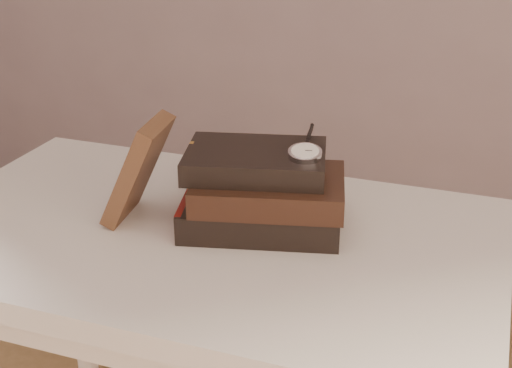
% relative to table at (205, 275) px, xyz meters
% --- Properties ---
extents(table, '(1.00, 0.60, 0.75)m').
position_rel_table_xyz_m(table, '(0.00, 0.00, 0.00)').
color(table, beige).
rests_on(table, ground).
extents(book_stack, '(0.31, 0.24, 0.13)m').
position_rel_table_xyz_m(book_stack, '(0.09, 0.05, 0.15)').
color(book_stack, black).
rests_on(book_stack, table).
extents(journal, '(0.12, 0.13, 0.18)m').
position_rel_table_xyz_m(journal, '(-0.12, 0.00, 0.18)').
color(journal, '#3C2417').
rests_on(journal, table).
extents(pocket_watch, '(0.07, 0.16, 0.02)m').
position_rel_table_xyz_m(pocket_watch, '(0.16, 0.06, 0.23)').
color(pocket_watch, silver).
rests_on(pocket_watch, book_stack).
extents(eyeglasses, '(0.14, 0.15, 0.05)m').
position_rel_table_xyz_m(eyeglasses, '(-0.03, 0.12, 0.17)').
color(eyeglasses, silver).
rests_on(eyeglasses, book_stack).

